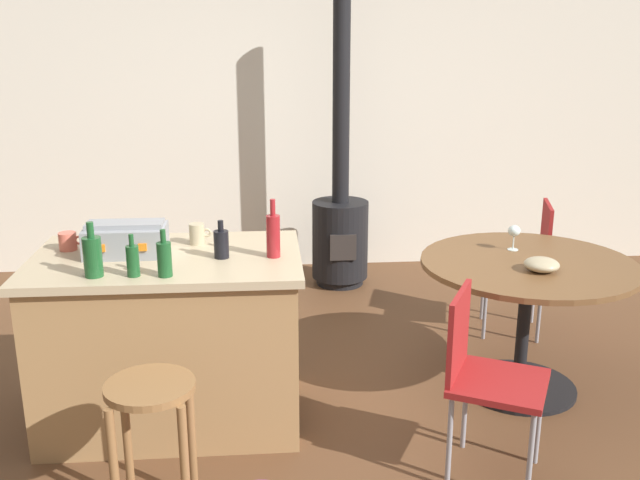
# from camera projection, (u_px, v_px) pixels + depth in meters

# --- Properties ---
(ground_plane) EXTENTS (8.80, 8.80, 0.00)m
(ground_plane) POSITION_uv_depth(u_px,v_px,m) (330.00, 436.00, 3.54)
(ground_plane) COLOR brown
(back_wall) EXTENTS (8.00, 0.10, 2.70)m
(back_wall) POSITION_uv_depth(u_px,v_px,m) (298.00, 106.00, 5.82)
(back_wall) COLOR silver
(back_wall) RESTS_ON ground_plane
(kitchen_island) EXTENTS (1.31, 0.83, 0.88)m
(kitchen_island) POSITION_uv_depth(u_px,v_px,m) (171.00, 338.00, 3.60)
(kitchen_island) COLOR #A37A4C
(kitchen_island) RESTS_ON ground_plane
(wooden_stool) EXTENTS (0.36, 0.36, 0.62)m
(wooden_stool) POSITION_uv_depth(u_px,v_px,m) (152.00, 419.00, 2.80)
(wooden_stool) COLOR olive
(wooden_stool) RESTS_ON ground_plane
(dining_table) EXTENTS (1.15, 1.15, 0.76)m
(dining_table) POSITION_uv_depth(u_px,v_px,m) (526.00, 292.00, 3.85)
(dining_table) COLOR black
(dining_table) RESTS_ON ground_plane
(folding_chair_near) EXTENTS (0.54, 0.54, 0.86)m
(folding_chair_near) POSITION_uv_depth(u_px,v_px,m) (484.00, 370.00, 3.12)
(folding_chair_near) COLOR maroon
(folding_chair_near) RESTS_ON ground_plane
(folding_chair_far) EXTENTS (0.49, 0.49, 0.88)m
(folding_chair_far) POSITION_uv_depth(u_px,v_px,m) (525.00, 256.00, 4.63)
(folding_chair_far) COLOR maroon
(folding_chair_far) RESTS_ON ground_plane
(wood_stove) EXTENTS (0.44, 0.45, 2.35)m
(wood_stove) POSITION_uv_depth(u_px,v_px,m) (340.00, 216.00, 5.54)
(wood_stove) COLOR black
(wood_stove) RESTS_ON ground_plane
(toolbox) EXTENTS (0.39, 0.24, 0.17)m
(toolbox) POSITION_uv_depth(u_px,v_px,m) (126.00, 239.00, 3.47)
(toolbox) COLOR gray
(toolbox) RESTS_ON kitchen_island
(bottle_0) EXTENTS (0.06, 0.06, 0.20)m
(bottle_0) POSITION_uv_depth(u_px,v_px,m) (133.00, 260.00, 3.17)
(bottle_0) COLOR #194C23
(bottle_0) RESTS_ON kitchen_island
(bottle_1) EXTENTS (0.07, 0.07, 0.29)m
(bottle_1) POSITION_uv_depth(u_px,v_px,m) (273.00, 235.00, 3.43)
(bottle_1) COLOR maroon
(bottle_1) RESTS_ON kitchen_island
(bottle_2) EXTENTS (0.06, 0.06, 0.22)m
(bottle_2) POSITION_uv_depth(u_px,v_px,m) (164.00, 258.00, 3.16)
(bottle_2) COLOR #194C23
(bottle_2) RESTS_ON kitchen_island
(bottle_3) EXTENTS (0.07, 0.07, 0.19)m
(bottle_3) POSITION_uv_depth(u_px,v_px,m) (221.00, 243.00, 3.43)
(bottle_3) COLOR black
(bottle_3) RESTS_ON kitchen_island
(bottle_4) EXTENTS (0.08, 0.08, 0.25)m
(bottle_4) POSITION_uv_depth(u_px,v_px,m) (93.00, 256.00, 3.16)
(bottle_4) COLOR #194C23
(bottle_4) RESTS_ON kitchen_island
(cup_0) EXTENTS (0.11, 0.08, 0.11)m
(cup_0) POSITION_uv_depth(u_px,v_px,m) (197.00, 234.00, 3.65)
(cup_0) COLOR tan
(cup_0) RESTS_ON kitchen_island
(cup_1) EXTENTS (0.12, 0.09, 0.09)m
(cup_1) POSITION_uv_depth(u_px,v_px,m) (68.00, 241.00, 3.56)
(cup_1) COLOR #DB6651
(cup_1) RESTS_ON kitchen_island
(wine_glass) EXTENTS (0.07, 0.07, 0.14)m
(wine_glass) POSITION_uv_depth(u_px,v_px,m) (514.00, 232.00, 3.97)
(wine_glass) COLOR silver
(wine_glass) RESTS_ON dining_table
(serving_bowl) EXTENTS (0.18, 0.18, 0.07)m
(serving_bowl) POSITION_uv_depth(u_px,v_px,m) (542.00, 264.00, 3.64)
(serving_bowl) COLOR tan
(serving_bowl) RESTS_ON dining_table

